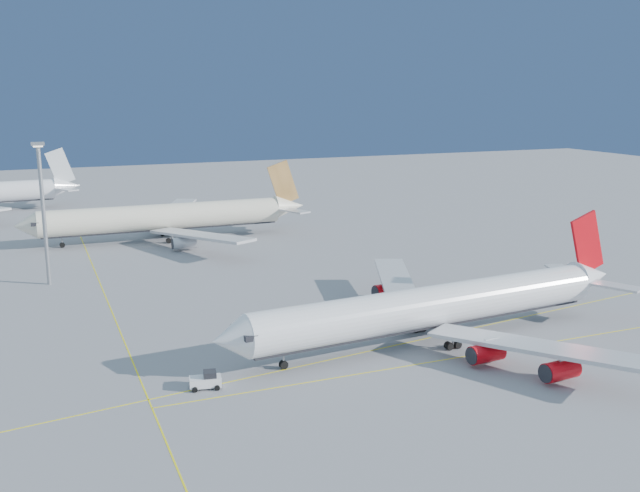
{
  "coord_description": "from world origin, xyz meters",
  "views": [
    {
      "loc": [
        -50.77,
        -89.13,
        34.79
      ],
      "look_at": [
        -2.76,
        27.03,
        7.0
      ],
      "focal_mm": 40.0,
      "sensor_mm": 36.0,
      "label": 1
    }
  ],
  "objects_px": {
    "airliner_virgin": "(439,306)",
    "pushback_tug": "(206,380)",
    "light_mast": "(43,202)",
    "airliner_etihad": "(170,217)"
  },
  "relations": [
    {
      "from": "pushback_tug",
      "to": "light_mast",
      "type": "bearing_deg",
      "value": 115.45
    },
    {
      "from": "airliner_virgin",
      "to": "pushback_tug",
      "type": "height_order",
      "value": "airliner_virgin"
    },
    {
      "from": "airliner_etihad",
      "to": "light_mast",
      "type": "distance_m",
      "value": 43.17
    },
    {
      "from": "airliner_virgin",
      "to": "pushback_tug",
      "type": "xyz_separation_m",
      "value": [
        -34.45,
        -4.04,
        -3.98
      ]
    },
    {
      "from": "airliner_etihad",
      "to": "pushback_tug",
      "type": "xyz_separation_m",
      "value": [
        -12.55,
        -87.6,
        -4.41
      ]
    },
    {
      "from": "airliner_etihad",
      "to": "pushback_tug",
      "type": "height_order",
      "value": "airliner_etihad"
    },
    {
      "from": "light_mast",
      "to": "airliner_etihad",
      "type": "bearing_deg",
      "value": 48.19
    },
    {
      "from": "light_mast",
      "to": "airliner_virgin",
      "type": "bearing_deg",
      "value": -46.29
    },
    {
      "from": "pushback_tug",
      "to": "light_mast",
      "type": "height_order",
      "value": "light_mast"
    },
    {
      "from": "airliner_virgin",
      "to": "airliner_etihad",
      "type": "height_order",
      "value": "airliner_etihad"
    }
  ]
}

